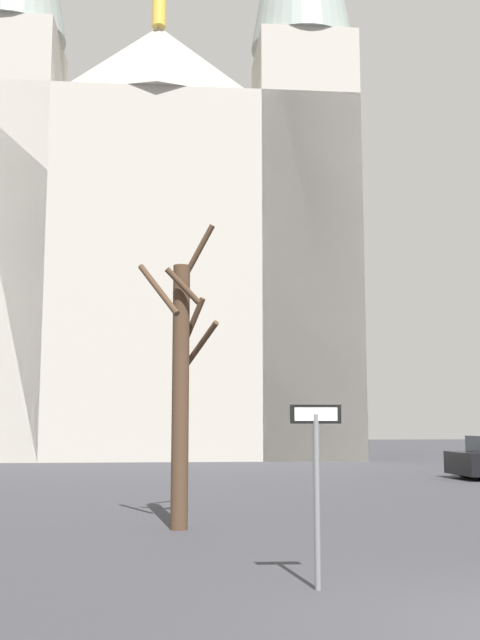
% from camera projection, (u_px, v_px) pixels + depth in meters
% --- Properties ---
extents(cathedral, '(20.15, 11.96, 37.85)m').
position_uv_depth(cathedral, '(158.00, 219.00, 39.07)').
color(cathedral, '#ADA89E').
rests_on(cathedral, ground).
extents(one_way_arrow_sign, '(0.60, 0.07, 2.11)m').
position_uv_depth(one_way_arrow_sign, '(316.00, 473.00, 8.64)').
color(one_way_arrow_sign, slate).
rests_on(one_way_arrow_sign, ground).
extents(bare_tree, '(1.51, 1.51, 5.58)m').
position_uv_depth(bare_tree, '(181.00, 381.00, 13.42)').
color(bare_tree, '#473323').
rests_on(bare_tree, ground).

